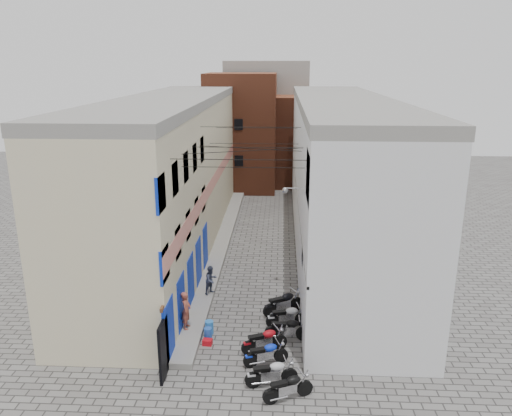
% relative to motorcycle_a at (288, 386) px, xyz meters
% --- Properties ---
extents(ground, '(90.00, 90.00, 0.00)m').
position_rel_motorcycle_a_xyz_m(ground, '(-1.90, 1.47, -0.52)').
color(ground, '#5E5B58').
rests_on(ground, ground).
extents(plinth, '(0.90, 26.00, 0.25)m').
position_rel_motorcycle_a_xyz_m(plinth, '(-3.95, 14.47, -0.40)').
color(plinth, gray).
rests_on(plinth, ground).
extents(building_left, '(5.10, 27.00, 9.00)m').
position_rel_motorcycle_a_xyz_m(building_left, '(-6.88, 14.42, 3.98)').
color(building_left, beige).
rests_on(building_left, ground).
extents(building_right, '(5.94, 26.00, 9.00)m').
position_rel_motorcycle_a_xyz_m(building_right, '(3.10, 14.46, 3.98)').
color(building_right, silver).
rests_on(building_right, ground).
extents(building_far_brick_left, '(6.00, 6.00, 10.00)m').
position_rel_motorcycle_a_xyz_m(building_far_brick_left, '(-3.90, 29.47, 4.48)').
color(building_far_brick_left, brown).
rests_on(building_far_brick_left, ground).
extents(building_far_brick_right, '(5.00, 6.00, 8.00)m').
position_rel_motorcycle_a_xyz_m(building_far_brick_right, '(1.10, 31.47, 3.48)').
color(building_far_brick_right, brown).
rests_on(building_far_brick_right, ground).
extents(building_far_concrete, '(8.00, 5.00, 11.00)m').
position_rel_motorcycle_a_xyz_m(building_far_concrete, '(-1.90, 35.47, 4.98)').
color(building_far_concrete, gray).
rests_on(building_far_concrete, ground).
extents(far_shopfront, '(2.00, 0.30, 2.40)m').
position_rel_motorcycle_a_xyz_m(far_shopfront, '(-1.90, 26.67, 0.68)').
color(far_shopfront, black).
rests_on(far_shopfront, ground).
extents(overhead_wires, '(5.80, 13.02, 1.32)m').
position_rel_motorcycle_a_xyz_m(overhead_wires, '(-1.90, 9.11, 6.60)').
color(overhead_wires, black).
rests_on(overhead_wires, ground).
extents(motorcycle_a, '(1.88, 1.23, 1.04)m').
position_rel_motorcycle_a_xyz_m(motorcycle_a, '(0.00, 0.00, 0.00)').
color(motorcycle_a, black).
rests_on(motorcycle_a, ground).
extents(motorcycle_b, '(1.97, 0.99, 1.09)m').
position_rel_motorcycle_a_xyz_m(motorcycle_b, '(-0.57, 0.73, 0.02)').
color(motorcycle_b, '#B0AFB5').
rests_on(motorcycle_b, ground).
extents(motorcycle_c, '(1.83, 1.11, 1.01)m').
position_rel_motorcycle_a_xyz_m(motorcycle_c, '(-0.81, 1.98, -0.02)').
color(motorcycle_c, '#0D2CC7').
rests_on(motorcycle_c, ground).
extents(motorcycle_d, '(1.97, 1.28, 1.09)m').
position_rel_motorcycle_a_xyz_m(motorcycle_d, '(-0.90, 2.85, 0.02)').
color(motorcycle_d, '#9B0B13').
rests_on(motorcycle_d, ground).
extents(motorcycle_e, '(1.88, 0.63, 1.08)m').
position_rel_motorcycle_a_xyz_m(motorcycle_e, '(0.00, 3.76, 0.02)').
color(motorcycle_e, black).
rests_on(motorcycle_e, ground).
extents(motorcycle_f, '(1.92, 0.94, 1.07)m').
position_rel_motorcycle_a_xyz_m(motorcycle_f, '(0.00, 4.83, 0.01)').
color(motorcycle_f, silver).
rests_on(motorcycle_f, ground).
extents(motorcycle_g, '(2.08, 1.58, 1.18)m').
position_rel_motorcycle_a_xyz_m(motorcycle_g, '(-0.16, 5.95, 0.07)').
color(motorcycle_g, black).
rests_on(motorcycle_g, ground).
extents(person_a, '(0.40, 0.60, 1.63)m').
position_rel_motorcycle_a_xyz_m(person_a, '(-4.18, 4.06, 0.54)').
color(person_a, '#9F4B39').
rests_on(person_a, plinth).
extents(person_b, '(0.84, 0.86, 1.40)m').
position_rel_motorcycle_a_xyz_m(person_b, '(-3.60, 7.33, 0.43)').
color(person_b, '#363D52').
rests_on(person_b, plinth).
extents(water_jug_near, '(0.35, 0.35, 0.52)m').
position_rel_motorcycle_a_xyz_m(water_jug_near, '(-3.22, 3.60, -0.26)').
color(water_jug_near, '#2351B0').
rests_on(water_jug_near, ground).
extents(water_jug_far, '(0.41, 0.41, 0.57)m').
position_rel_motorcycle_a_xyz_m(water_jug_far, '(-3.24, 4.08, -0.24)').
color(water_jug_far, blue).
rests_on(water_jug_far, ground).
extents(red_crate, '(0.40, 0.32, 0.23)m').
position_rel_motorcycle_a_xyz_m(red_crate, '(-3.20, 3.21, -0.41)').
color(red_crate, red).
rests_on(red_crate, ground).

